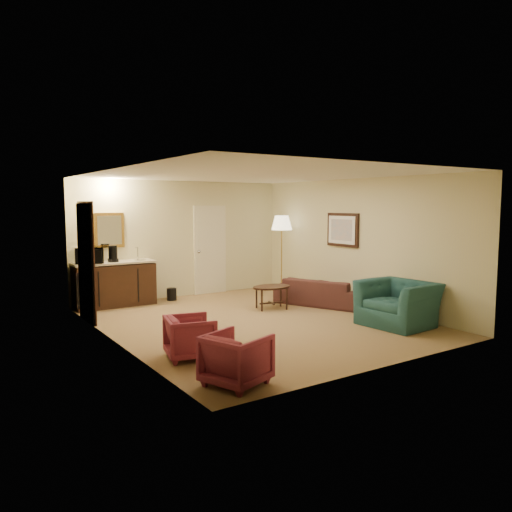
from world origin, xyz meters
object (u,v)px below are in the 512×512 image
(rose_chair_near, at_px, (190,335))
(wetbar_cabinet, at_px, (115,284))
(teal_armchair, at_px, (398,296))
(coffee_table, at_px, (272,297))
(rose_chair_far, at_px, (236,357))
(microwave, at_px, (89,254))
(floor_lamp, at_px, (282,254))
(coffee_maker, at_px, (113,254))
(sofa, at_px, (321,287))
(waste_bin, at_px, (172,294))

(rose_chair_near, bearing_deg, wetbar_cabinet, 10.04)
(teal_armchair, xyz_separation_m, coffee_table, (-1.03, 2.31, -0.28))
(rose_chair_far, height_order, microwave, microwave)
(wetbar_cabinet, xyz_separation_m, rose_chair_far, (-0.25, -5.21, -0.12))
(teal_armchair, height_order, floor_lamp, floor_lamp)
(teal_armchair, xyz_separation_m, coffee_maker, (-3.58, 4.28, 0.57))
(coffee_maker, bearing_deg, floor_lamp, 2.43)
(coffee_table, relative_size, microwave, 1.51)
(teal_armchair, bearing_deg, coffee_table, -159.86)
(coffee_table, xyz_separation_m, coffee_maker, (-2.55, 1.97, 0.85))
(microwave, bearing_deg, sofa, -14.45)
(rose_chair_near, height_order, microwave, microwave)
(floor_lamp, xyz_separation_m, waste_bin, (-2.53, 0.60, -0.78))
(teal_armchair, distance_m, rose_chair_near, 3.82)
(teal_armchair, height_order, waste_bin, teal_armchair)
(rose_chair_far, relative_size, coffee_maker, 2.04)
(coffee_table, xyz_separation_m, waste_bin, (-1.30, 1.94, -0.10))
(rose_chair_far, bearing_deg, coffee_table, -60.86)
(sofa, relative_size, floor_lamp, 1.03)
(floor_lamp, bearing_deg, rose_chair_far, -131.38)
(wetbar_cabinet, relative_size, waste_bin, 6.22)
(rose_chair_near, relative_size, floor_lamp, 0.35)
(teal_armchair, distance_m, coffee_table, 2.55)
(coffee_table, relative_size, waste_bin, 3.06)
(rose_chair_near, xyz_separation_m, waste_bin, (1.47, 3.93, -0.19))
(floor_lamp, bearing_deg, teal_armchair, -93.13)
(coffee_maker, bearing_deg, wetbar_cabinet, 64.08)
(wetbar_cabinet, xyz_separation_m, microwave, (-0.50, -0.03, 0.64))
(wetbar_cabinet, height_order, coffee_maker, coffee_maker)
(wetbar_cabinet, height_order, sofa, wetbar_cabinet)
(teal_armchair, relative_size, coffee_maker, 3.56)
(sofa, xyz_separation_m, rose_chair_near, (-3.85, -1.75, -0.05))
(wetbar_cabinet, distance_m, rose_chair_far, 5.22)
(floor_lamp, bearing_deg, waste_bin, 166.62)
(coffee_maker, bearing_deg, coffee_table, -25.74)
(wetbar_cabinet, bearing_deg, sofa, -32.01)
(rose_chair_near, bearing_deg, waste_bin, -6.94)
(coffee_maker, bearing_deg, sofa, -19.43)
(rose_chair_far, height_order, coffee_maker, coffee_maker)
(coffee_table, distance_m, microwave, 3.71)
(sofa, relative_size, coffee_maker, 5.67)
(microwave, height_order, coffee_maker, microwave)
(rose_chair_near, distance_m, microwave, 4.05)
(wetbar_cabinet, bearing_deg, floor_lamp, -10.14)
(teal_armchair, bearing_deg, waste_bin, -155.17)
(floor_lamp, relative_size, coffee_maker, 5.53)
(teal_armchair, distance_m, microwave, 5.92)
(rose_chair_near, xyz_separation_m, microwave, (-0.25, 3.96, 0.78))
(rose_chair_near, xyz_separation_m, coffee_table, (2.77, 1.99, -0.09))
(wetbar_cabinet, distance_m, coffee_maker, 0.63)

